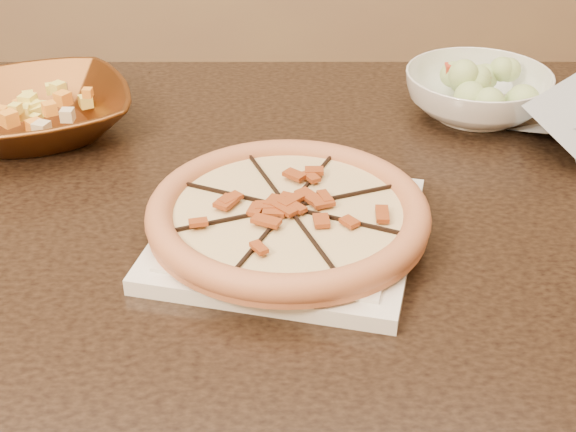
# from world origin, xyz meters

# --- Properties ---
(dining_table) EXTENTS (1.27, 0.82, 0.75)m
(dining_table) POSITION_xyz_m (0.14, -0.06, 0.64)
(dining_table) COLOR #2E2015
(dining_table) RESTS_ON floor
(plate) EXTENTS (0.32, 0.32, 0.02)m
(plate) POSITION_xyz_m (0.26, -0.18, 0.76)
(plate) COLOR silver
(plate) RESTS_ON dining_table
(pizza) EXTENTS (0.31, 0.31, 0.03)m
(pizza) POSITION_xyz_m (0.26, -0.18, 0.78)
(pizza) COLOR #D98253
(pizza) RESTS_ON plate
(bronze_bowl) EXTENTS (0.33, 0.33, 0.06)m
(bronze_bowl) POSITION_xyz_m (-0.08, 0.08, 0.78)
(bronze_bowl) COLOR brown
(bronze_bowl) RESTS_ON dining_table
(mixed_dish) EXTENTS (0.11, 0.12, 0.03)m
(mixed_dish) POSITION_xyz_m (-0.08, 0.08, 0.83)
(mixed_dish) COLOR beige
(mixed_dish) RESTS_ON bronze_bowl
(salad_bowl) EXTENTS (0.26, 0.26, 0.06)m
(salad_bowl) POSITION_xyz_m (0.53, 0.14, 0.78)
(salad_bowl) COLOR white
(salad_bowl) RESTS_ON dining_table
(salad) EXTENTS (0.10, 0.10, 0.04)m
(salad) POSITION_xyz_m (0.52, 0.14, 0.83)
(salad) COLOR #9EB380
(salad) RESTS_ON salad_bowl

